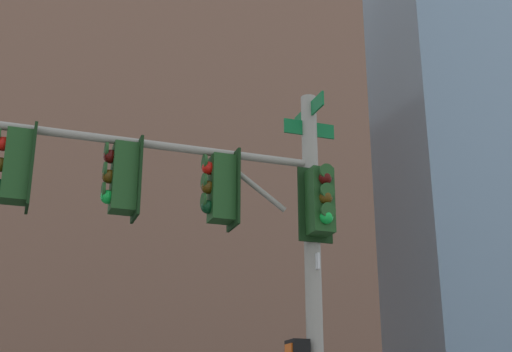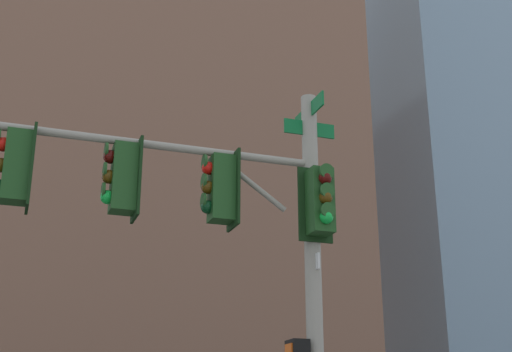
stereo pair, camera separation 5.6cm
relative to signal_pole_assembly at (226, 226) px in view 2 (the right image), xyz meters
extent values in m
cylinder|color=#9E998C|center=(1.38, -0.03, -1.03)|extent=(0.25, 0.25, 6.65)
cylinder|color=#9E998C|center=(-1.21, 0.11, 1.14)|extent=(5.19, 0.41, 0.12)
cylinder|color=#9E998C|center=(0.45, 0.02, 0.69)|extent=(1.04, 0.14, 0.75)
cube|color=#0F6B33|center=(1.38, -0.03, 2.04)|extent=(0.09, 1.11, 0.24)
cube|color=#0F6B33|center=(1.38, -0.03, 1.74)|extent=(0.86, 0.08, 0.24)
cube|color=white|center=(1.38, -0.03, -0.44)|extent=(0.05, 0.45, 0.24)
cube|color=#1E4C1E|center=(-0.06, 0.05, 0.58)|extent=(0.36, 0.36, 1.00)
cube|color=black|center=(0.13, 0.04, 0.58)|extent=(0.07, 0.55, 1.16)
sphere|color=red|center=(-0.27, 0.06, 0.88)|extent=(0.20, 0.20, 0.20)
cylinder|color=#1E4C1E|center=(-0.33, 0.06, 0.97)|extent=(0.05, 0.23, 0.23)
sphere|color=#4C330A|center=(-0.27, 0.06, 0.58)|extent=(0.20, 0.20, 0.20)
cylinder|color=#1E4C1E|center=(-0.33, 0.06, 0.67)|extent=(0.05, 0.23, 0.23)
sphere|color=#0A3819|center=(-0.27, 0.06, 0.28)|extent=(0.20, 0.20, 0.20)
cylinder|color=#1E4C1E|center=(-0.33, 0.06, 0.37)|extent=(0.05, 0.23, 0.23)
cube|color=#1E4C1E|center=(-1.50, 0.13, 0.58)|extent=(0.36, 0.36, 1.00)
cube|color=black|center=(-1.31, 0.12, 0.58)|extent=(0.07, 0.55, 1.16)
sphere|color=#470A07|center=(-1.71, 0.14, 0.88)|extent=(0.20, 0.20, 0.20)
cylinder|color=#1E4C1E|center=(-1.77, 0.14, 0.97)|extent=(0.05, 0.23, 0.23)
sphere|color=#4C330A|center=(-1.71, 0.14, 0.58)|extent=(0.20, 0.20, 0.20)
cylinder|color=#1E4C1E|center=(-1.77, 0.14, 0.67)|extent=(0.05, 0.23, 0.23)
sphere|color=green|center=(-1.71, 0.14, 0.28)|extent=(0.20, 0.20, 0.20)
cylinder|color=#1E4C1E|center=(-1.77, 0.14, 0.37)|extent=(0.05, 0.23, 0.23)
cube|color=#1E4C1E|center=(-2.94, 0.21, 0.58)|extent=(0.36, 0.36, 1.00)
cube|color=black|center=(-2.75, 0.20, 0.58)|extent=(0.07, 0.55, 1.16)
sphere|color=red|center=(-3.15, 0.22, 0.88)|extent=(0.20, 0.20, 0.20)
sphere|color=#4C330A|center=(-3.15, 0.22, 0.58)|extent=(0.20, 0.20, 0.20)
cube|color=#1E4C1E|center=(1.36, -0.35, 0.44)|extent=(0.36, 0.36, 1.00)
cube|color=black|center=(1.37, -0.16, 0.44)|extent=(0.55, 0.07, 1.16)
sphere|color=#470A07|center=(1.35, -0.56, 0.74)|extent=(0.20, 0.20, 0.20)
cylinder|color=#1E4C1E|center=(1.35, -0.62, 0.83)|extent=(0.23, 0.05, 0.23)
sphere|color=#4C330A|center=(1.35, -0.56, 0.44)|extent=(0.20, 0.20, 0.20)
cylinder|color=#1E4C1E|center=(1.35, -0.62, 0.53)|extent=(0.23, 0.05, 0.23)
sphere|color=green|center=(1.35, -0.56, 0.14)|extent=(0.20, 0.20, 0.20)
cylinder|color=#1E4C1E|center=(1.35, -0.62, 0.23)|extent=(0.23, 0.05, 0.23)
cube|color=#845B47|center=(6.95, 31.16, 17.85)|extent=(21.55, 14.71, 44.42)
cube|color=brown|center=(7.58, 47.07, 11.81)|extent=(16.40, 18.43, 32.33)
cube|color=#7A99B2|center=(39.77, 42.19, 24.61)|extent=(27.73, 26.04, 57.95)
camera|label=1|loc=(-3.46, -9.38, -2.71)|focal=50.17mm
camera|label=2|loc=(-3.41, -9.40, -2.71)|focal=50.17mm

